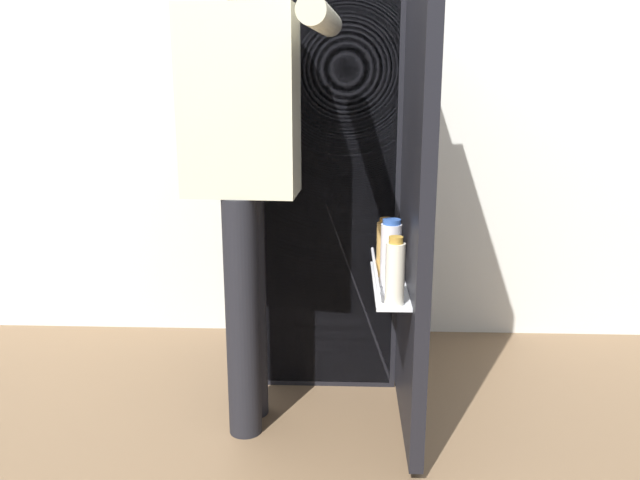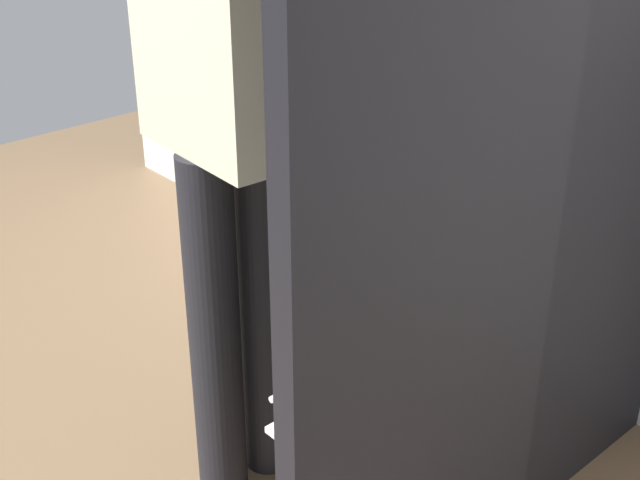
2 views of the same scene
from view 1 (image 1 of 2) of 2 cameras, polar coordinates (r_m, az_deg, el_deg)
name	(u,v)px [view 1 (image 1 of 2)]	position (r m, az deg, el deg)	size (l,w,h in m)	color
ground_plane	(314,416)	(2.62, -0.51, -15.15)	(5.87, 5.87, 0.00)	brown
kitchen_wall	(323,69)	(3.18, 0.25, 14.72)	(4.40, 0.10, 2.60)	silver
refrigerator	(325,170)	(2.80, 0.47, 6.18)	(0.70, 1.27, 1.77)	black
person	(244,142)	(2.26, -6.62, 8.53)	(0.54, 0.74, 1.77)	black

